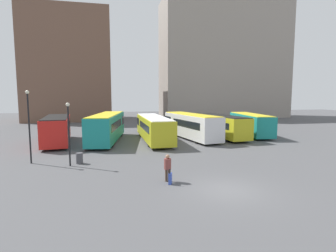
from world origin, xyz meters
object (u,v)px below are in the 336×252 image
object	(u,v)px
lamp_post_0	(29,121)
bus_3	(191,125)
suitcase	(170,179)
trash_bin	(79,158)
bus_0	(57,129)
lamp_post_1	(69,128)
traveler	(168,165)
bus_4	(220,125)
bus_5	(250,124)
bus_2	(153,127)
bus_1	(107,126)

from	to	relation	value
lamp_post_0	bus_3	bearing A→B (deg)	30.75
suitcase	trash_bin	xyz separation A→B (m)	(-5.88, 6.20, 0.09)
bus_0	bus_3	size ratio (longest dim) A/B	0.86
lamp_post_1	trash_bin	bearing A→B (deg)	44.75
bus_3	traveler	xyz separation A→B (m)	(-6.37, -16.03, -0.67)
suitcase	bus_3	bearing A→B (deg)	2.25
bus_3	bus_4	size ratio (longest dim) A/B	1.07
bus_5	bus_0	bearing A→B (deg)	101.32
bus_3	lamp_post_1	size ratio (longest dim) A/B	2.44
bus_2	bus_5	world-z (taller)	bus_5
bus_3	traveler	bearing A→B (deg)	148.70
bus_2	lamp_post_0	xyz separation A→B (m)	(-11.09, -8.76, 1.77)
bus_1	lamp_post_0	bearing A→B (deg)	157.90
bus_5	suitcase	distance (m)	23.25
traveler	lamp_post_0	distance (m)	11.82
trash_bin	lamp_post_1	bearing A→B (deg)	-135.25
bus_4	bus_5	size ratio (longest dim) A/B	1.03
lamp_post_1	bus_1	bearing A→B (deg)	76.66
lamp_post_0	bus_5	bearing A→B (deg)	23.08
bus_3	lamp_post_1	bearing A→B (deg)	120.88
bus_3	suitcase	size ratio (longest dim) A/B	12.10
bus_0	bus_4	size ratio (longest dim) A/B	0.92
bus_0	bus_2	world-z (taller)	bus_0
bus_5	lamp_post_0	bearing A→B (deg)	121.08
bus_1	traveler	distance (m)	16.50
bus_1	bus_5	world-z (taller)	bus_1
bus_4	traveler	xyz separation A→B (m)	(-10.42, -16.23, -0.56)
bus_1	suitcase	xyz separation A→B (m)	(3.89, -16.55, -1.41)
bus_1	bus_3	world-z (taller)	bus_1
bus_4	lamp_post_0	size ratio (longest dim) A/B	1.91
bus_2	bus_3	bearing A→B (deg)	-82.21
traveler	bus_1	bearing A→B (deg)	36.63
bus_2	bus_4	world-z (taller)	bus_2
bus_0	lamp_post_0	world-z (taller)	lamp_post_0
lamp_post_1	bus_2	bearing A→B (deg)	52.06
bus_0	bus_3	bearing A→B (deg)	-95.58
bus_0	lamp_post_1	world-z (taller)	lamp_post_1
bus_4	bus_5	bearing A→B (deg)	-84.85
traveler	trash_bin	xyz separation A→B (m)	(-5.83, 5.69, -0.58)
bus_3	bus_5	distance (m)	8.87
suitcase	traveler	bearing A→B (deg)	28.94
lamp_post_0	suitcase	bearing A→B (deg)	-36.37
lamp_post_0	bus_0	bearing A→B (deg)	88.66
lamp_post_0	lamp_post_1	world-z (taller)	lamp_post_0
bus_0	bus_5	bearing A→B (deg)	-93.56
bus_5	lamp_post_0	xyz separation A→B (m)	(-24.73, -10.54, 1.78)
bus_2	lamp_post_0	bearing A→B (deg)	127.79
suitcase	trash_bin	world-z (taller)	suitcase
bus_5	lamp_post_1	distance (m)	24.76
lamp_post_0	trash_bin	world-z (taller)	lamp_post_0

